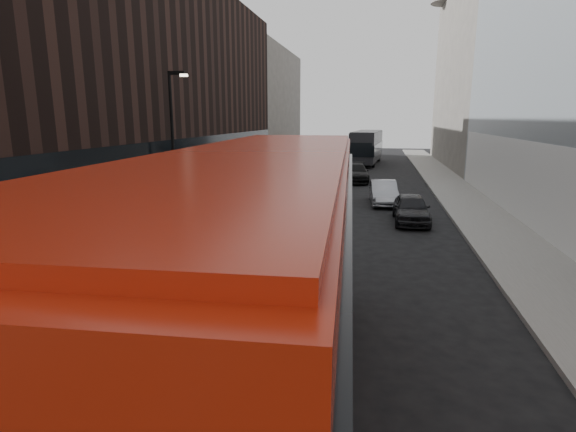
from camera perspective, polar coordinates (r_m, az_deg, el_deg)
The scene contains 12 objects.
sidewalk_right at distance 30.25m, azimuth 20.83°, elevation 2.56°, with size 3.00×80.00×0.15m, color slate.
sidewalk_left at distance 31.58m, azimuth -8.13°, elevation 3.64°, with size 2.00×80.00×0.15m, color slate.
building_modern_block at distance 27.47m, azimuth 32.75°, elevation 21.21°, with size 5.03×22.00×20.00m.
building_victorian at distance 49.49m, azimuth 22.71°, elevation 17.09°, with size 6.50×24.00×21.00m.
building_left_mid at distance 37.21m, azimuth -11.12°, elevation 15.54°, with size 5.00×24.00×14.00m, color black.
building_left_far at distance 58.15m, azimuth -2.65°, elevation 14.04°, with size 5.00×20.00×13.00m, color #615C56.
street_lamp at distance 24.84m, azimuth -14.32°, elevation 10.55°, with size 1.06×0.22×7.00m.
red_bus at distance 6.88m, azimuth -3.05°, elevation -7.92°, with size 3.18×10.97×4.38m.
grey_bus at distance 48.61m, azimuth 9.97°, elevation 8.71°, with size 3.32×10.80×3.44m.
car_a at distance 21.71m, azimuth 15.36°, elevation 0.93°, with size 1.58×3.92×1.33m, color black.
car_b at distance 26.06m, azimuth 12.01°, elevation 2.96°, with size 1.41×4.03×1.33m, color #999BA2.
car_c at distance 34.74m, azimuth 8.56°, elevation 5.45°, with size 1.95×4.79×1.39m, color black.
Camera 1 is at (2.42, -4.44, 4.82)m, focal length 28.00 mm.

